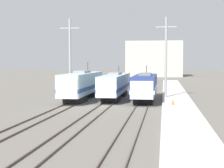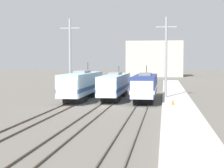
% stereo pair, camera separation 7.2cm
% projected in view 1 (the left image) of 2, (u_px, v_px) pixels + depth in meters
% --- Properties ---
extents(ground_plane, '(400.00, 400.00, 0.00)m').
position_uv_depth(ground_plane, '(105.00, 106.00, 46.33)').
color(ground_plane, '#666059').
extents(rail_pair_far_left, '(1.51, 120.00, 0.15)m').
position_uv_depth(rail_pair_far_left, '(69.00, 105.00, 46.95)').
color(rail_pair_far_left, '#4C4238').
rests_on(rail_pair_far_left, ground_plane).
extents(rail_pair_center, '(1.51, 120.00, 0.15)m').
position_uv_depth(rail_pair_center, '(105.00, 105.00, 46.32)').
color(rail_pair_center, '#4C4238').
rests_on(rail_pair_center, ground_plane).
extents(rail_pair_far_right, '(1.51, 120.00, 0.15)m').
position_uv_depth(rail_pair_far_right, '(142.00, 106.00, 45.69)').
color(rail_pair_far_right, '#4C4238').
rests_on(rail_pair_far_right, ground_plane).
extents(locomotive_far_left, '(2.95, 17.91, 5.39)m').
position_uv_depth(locomotive_far_left, '(81.00, 85.00, 53.82)').
color(locomotive_far_left, '#232326').
rests_on(locomotive_far_left, ground_plane).
extents(locomotive_center, '(2.75, 18.68, 4.78)m').
position_uv_depth(locomotive_center, '(115.00, 85.00, 55.42)').
color(locomotive_center, '#232326').
rests_on(locomotive_center, ground_plane).
extents(locomotive_far_right, '(3.05, 16.48, 4.94)m').
position_uv_depth(locomotive_far_right, '(145.00, 86.00, 52.66)').
color(locomotive_far_right, black).
rests_on(locomotive_far_right, ground_plane).
extents(catenary_tower_left, '(3.04, 0.36, 12.01)m').
position_uv_depth(catenary_tower_left, '(70.00, 57.00, 56.87)').
color(catenary_tower_left, gray).
rests_on(catenary_tower_left, ground_plane).
extents(catenary_tower_right, '(3.04, 0.36, 12.01)m').
position_uv_depth(catenary_tower_right, '(166.00, 57.00, 54.87)').
color(catenary_tower_right, gray).
rests_on(catenary_tower_right, ground_plane).
extents(platform, '(4.00, 120.00, 0.28)m').
position_uv_depth(platform, '(179.00, 106.00, 45.08)').
color(platform, beige).
rests_on(platform, ground_plane).
extents(traffic_cone, '(0.36, 0.36, 0.66)m').
position_uv_depth(traffic_cone, '(173.00, 102.00, 45.26)').
color(traffic_cone, orange).
rests_on(traffic_cone, platform).
extents(depot_building, '(20.40, 15.35, 12.92)m').
position_uv_depth(depot_building, '(154.00, 59.00, 140.31)').
color(depot_building, '#B2AD9E').
rests_on(depot_building, ground_plane).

